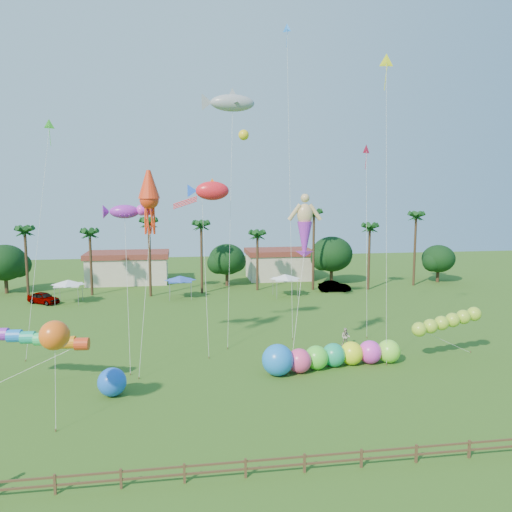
{
  "coord_description": "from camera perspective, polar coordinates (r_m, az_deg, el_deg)",
  "views": [
    {
      "loc": [
        -6.03,
        -28.92,
        14.07
      ],
      "look_at": [
        0.0,
        10.0,
        9.0
      ],
      "focal_mm": 35.0,
      "sensor_mm": 36.0,
      "label": 1
    }
  ],
  "objects": [
    {
      "name": "green_worm",
      "position": [
        44.1,
        18.14,
        -7.97
      ],
      "size": [
        8.97,
        2.55,
        3.44
      ],
      "color": "#9ECC2D",
      "rests_on": "ground"
    },
    {
      "name": "fence",
      "position": [
        27.26,
        5.57,
        -22.29
      ],
      "size": [
        36.12,
        0.12,
        1.0
      ],
      "color": "brown",
      "rests_on": "ground"
    },
    {
      "name": "buildings_row",
      "position": [
        79.9,
        -6.6,
        -1.4
      ],
      "size": [
        35.0,
        7.0,
        4.0
      ],
      "color": "beige",
      "rests_on": "ground"
    },
    {
      "name": "ground",
      "position": [
        32.73,
        2.82,
        -18.14
      ],
      "size": [
        160.0,
        160.0,
        0.0
      ],
      "primitive_type": "plane",
      "color": "#285116",
      "rests_on": "ground"
    },
    {
      "name": "squid_kite",
      "position": [
        40.86,
        -12.11,
        6.3
      ],
      "size": [
        1.91,
        4.59,
        15.9
      ],
      "color": "red",
      "rests_on": "ground"
    },
    {
      "name": "blue_ball",
      "position": [
        37.0,
        -16.13,
        -13.66
      ],
      "size": [
        1.98,
        1.98,
        1.98
      ],
      "primitive_type": "sphere",
      "color": "blue",
      "rests_on": "ground"
    },
    {
      "name": "orange_ball_kite",
      "position": [
        32.22,
        -22.03,
        -8.41
      ],
      "size": [
        2.13,
        2.13,
        6.52
      ],
      "color": "#FA5F14",
      "rests_on": "ground"
    },
    {
      "name": "lobster_kite",
      "position": [
        42.46,
        -14.79,
        4.93
      ],
      "size": [
        4.58,
        5.78,
        13.28
      ],
      "color": "purple",
      "rests_on": "ground"
    },
    {
      "name": "delta_kite_blue",
      "position": [
        52.98,
        3.58,
        23.3
      ],
      "size": [
        0.96,
        5.05,
        30.37
      ],
      "color": "blue",
      "rests_on": "ground"
    },
    {
      "name": "rainbow_tube",
      "position": [
        39.25,
        -21.77,
        -9.43
      ],
      "size": [
        8.67,
        2.65,
        3.58
      ],
      "color": "red",
      "rests_on": "ground"
    },
    {
      "name": "car_b",
      "position": [
        71.82,
        8.96,
        -3.45
      ],
      "size": [
        4.58,
        1.9,
        1.48
      ],
      "primitive_type": "imported",
      "rotation": [
        0.0,
        0.0,
        1.5
      ],
      "color": "#4C4C54",
      "rests_on": "ground"
    },
    {
      "name": "shark_kite",
      "position": [
        50.3,
        -2.71,
        17.06
      ],
      "size": [
        5.83,
        7.15,
        23.6
      ],
      "color": "#8F959C",
      "rests_on": "ground"
    },
    {
      "name": "tent_row",
      "position": [
        66.23,
        -8.66,
        -2.59
      ],
      "size": [
        31.0,
        4.0,
        0.6
      ],
      "color": "white",
      "rests_on": "ground"
    },
    {
      "name": "delta_kite_red",
      "position": [
        53.16,
        12.5,
        11.37
      ],
      "size": [
        1.93,
        5.32,
        18.9
      ],
      "color": "red",
      "rests_on": "ground"
    },
    {
      "name": "delta_kite_yellow",
      "position": [
        45.67,
        14.68,
        20.22
      ],
      "size": [
        1.52,
        4.11,
        25.49
      ],
      "color": "yellow",
      "rests_on": "ground"
    },
    {
      "name": "delta_kite_green",
      "position": [
        48.11,
        -22.61,
        13.05
      ],
      "size": [
        2.48,
        4.35,
        20.37
      ],
      "color": "#4AE135",
      "rests_on": "ground"
    },
    {
      "name": "tree_line",
      "position": [
        74.2,
        -1.3,
        -0.25
      ],
      "size": [
        69.46,
        8.91,
        11.0
      ],
      "color": "#3A2819",
      "rests_on": "ground"
    },
    {
      "name": "fish_kite",
      "position": [
        45.24,
        -5.02,
        7.43
      ],
      "size": [
        4.7,
        5.27,
        15.11
      ],
      "color": "red",
      "rests_on": "ground"
    },
    {
      "name": "caterpillar_inflatable",
      "position": [
        41.07,
        8.16,
        -11.26
      ],
      "size": [
        12.05,
        3.86,
        2.45
      ],
      "rotation": [
        0.0,
        0.0,
        0.17
      ],
      "color": "#F33F81",
      "rests_on": "ground"
    },
    {
      "name": "merman_kite",
      "position": [
        41.36,
        5.59,
        3.0
      ],
      "size": [
        3.08,
        4.27,
        13.48
      ],
      "color": "tan",
      "rests_on": "ground"
    },
    {
      "name": "spectator_b",
      "position": [
        47.08,
        10.21,
        -9.11
      ],
      "size": [
        1.02,
        0.94,
        1.68
      ],
      "primitive_type": "imported",
      "rotation": [
        0.0,
        0.0,
        -0.49
      ],
      "color": "#ACA08F",
      "rests_on": "ground"
    },
    {
      "name": "car_a",
      "position": [
        68.87,
        -23.12,
        -4.42
      ],
      "size": [
        4.59,
        3.88,
        1.48
      ],
      "primitive_type": "imported",
      "rotation": [
        0.0,
        0.0,
        0.98
      ],
      "color": "#4C4C54",
      "rests_on": "ground"
    }
  ]
}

